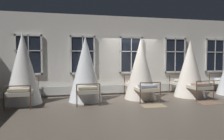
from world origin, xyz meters
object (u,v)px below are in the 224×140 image
cot_first (23,69)px  cot_third (141,69)px  cot_fourth (190,69)px  cot_second (86,70)px

cot_first → cot_third: (4.37, -0.03, -0.06)m
cot_fourth → cot_first: bearing=88.3°
cot_third → cot_fourth: bearing=-90.4°
cot_first → cot_third: 4.37m
cot_second → cot_third: (2.18, -0.03, -0.02)m
cot_second → cot_fourth: cot_second is taller
cot_second → cot_third: bearing=-91.3°
cot_third → cot_fourth: size_ratio=1.01×
cot_third → cot_fourth: (2.19, 0.01, -0.02)m
cot_second → cot_first: bearing=89.4°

